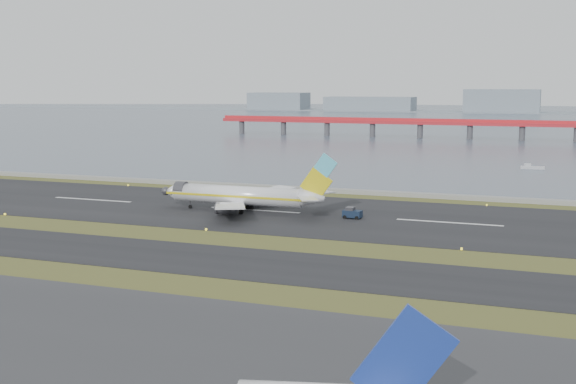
# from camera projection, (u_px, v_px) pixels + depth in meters

# --- Properties ---
(ground) EXTENTS (1000.00, 1000.00, 0.00)m
(ground) POSITION_uv_depth(u_px,v_px,m) (186.00, 239.00, 122.60)
(ground) COLOR #364819
(ground) RESTS_ON ground
(taxiway_strip) EXTENTS (1000.00, 18.00, 0.10)m
(taxiway_strip) POSITION_uv_depth(u_px,v_px,m) (149.00, 254.00, 111.45)
(taxiway_strip) COLOR black
(taxiway_strip) RESTS_ON ground
(runway_strip) EXTENTS (1000.00, 45.00, 0.10)m
(runway_strip) POSITION_uv_depth(u_px,v_px,m) (255.00, 210.00, 150.44)
(runway_strip) COLOR black
(runway_strip) RESTS_ON ground
(seawall) EXTENTS (1000.00, 2.50, 1.00)m
(seawall) POSITION_uv_depth(u_px,v_px,m) (302.00, 189.00, 178.23)
(seawall) COLOR gray
(seawall) RESTS_ON ground
(bay_water) EXTENTS (1400.00, 800.00, 1.30)m
(bay_water) POSITION_uv_depth(u_px,v_px,m) (473.00, 119.00, 549.66)
(bay_water) COLOR #465364
(bay_water) RESTS_ON ground
(red_pier) EXTENTS (260.00, 5.00, 10.20)m
(red_pier) POSITION_uv_depth(u_px,v_px,m) (470.00, 124.00, 346.80)
(red_pier) COLOR red
(red_pier) RESTS_ON ground
(far_shoreline) EXTENTS (1400.00, 80.00, 60.50)m
(far_shoreline) POSITION_uv_depth(u_px,v_px,m) (506.00, 106.00, 692.66)
(far_shoreline) COLOR gray
(far_shoreline) RESTS_ON ground
(airliner) EXTENTS (38.52, 32.89, 12.80)m
(airliner) POSITION_uv_depth(u_px,v_px,m) (244.00, 196.00, 147.82)
(airliner) COLOR white
(airliner) RESTS_ON ground
(pushback_tug) EXTENTS (3.75, 2.40, 2.31)m
(pushback_tug) POSITION_uv_depth(u_px,v_px,m) (352.00, 213.00, 140.98)
(pushback_tug) COLOR #132036
(pushback_tug) RESTS_ON ground
(workboat_near) EXTENTS (7.10, 2.35, 1.71)m
(workboat_near) POSITION_uv_depth(u_px,v_px,m) (532.00, 167.00, 224.69)
(workboat_near) COLOR #BCBCC0
(workboat_near) RESTS_ON ground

